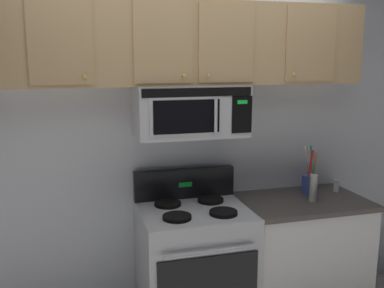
% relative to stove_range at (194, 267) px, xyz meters
% --- Properties ---
extents(back_wall, '(5.20, 0.10, 2.70)m').
position_rel_stove_range_xyz_m(back_wall, '(0.00, 0.37, 0.88)').
color(back_wall, silver).
rests_on(back_wall, ground_plane).
extents(stove_range, '(0.76, 0.69, 1.12)m').
position_rel_stove_range_xyz_m(stove_range, '(0.00, 0.00, 0.00)').
color(stove_range, '#B7BABF').
rests_on(stove_range, ground_plane).
extents(over_range_microwave, '(0.76, 0.43, 0.35)m').
position_rel_stove_range_xyz_m(over_range_microwave, '(-0.00, 0.12, 1.11)').
color(over_range_microwave, '#B7BABF').
extents(upper_cabinets, '(2.50, 0.36, 0.55)m').
position_rel_stove_range_xyz_m(upper_cabinets, '(-0.00, 0.15, 1.56)').
color(upper_cabinets, tan).
extents(counter_segment, '(0.93, 0.65, 0.90)m').
position_rel_stove_range_xyz_m(counter_segment, '(0.84, 0.01, -0.02)').
color(counter_segment, silver).
rests_on(counter_segment, ground_plane).
extents(utensil_crock_blue, '(0.12, 0.12, 0.38)m').
position_rel_stove_range_xyz_m(utensil_crock_blue, '(0.96, 0.13, 0.53)').
color(utensil_crock_blue, '#384C9E').
rests_on(utensil_crock_blue, counter_segment).
extents(salt_shaker, '(0.04, 0.04, 0.09)m').
position_rel_stove_range_xyz_m(salt_shaker, '(1.19, 0.10, 0.48)').
color(salt_shaker, white).
rests_on(salt_shaker, counter_segment).
extents(pepper_mill, '(0.06, 0.06, 0.20)m').
position_rel_stove_range_xyz_m(pepper_mill, '(0.88, -0.06, 0.53)').
color(pepper_mill, '#B7B2A8').
rests_on(pepper_mill, counter_segment).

